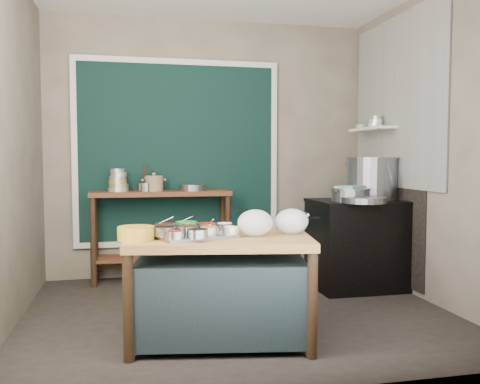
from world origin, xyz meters
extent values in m
cube|color=#28241F|center=(0.00, 0.00, -0.01)|extent=(3.50, 3.00, 0.02)
cube|color=gray|center=(0.00, 1.51, 1.40)|extent=(3.50, 0.02, 2.80)
cube|color=gray|center=(-1.76, 0.00, 1.40)|extent=(0.02, 3.00, 2.80)
cube|color=gray|center=(1.76, 0.00, 1.40)|extent=(0.02, 3.00, 2.80)
cube|color=black|center=(-0.35, 1.47, 1.35)|extent=(2.10, 0.02, 1.90)
cube|color=#B2B2AA|center=(1.74, 0.55, 1.85)|extent=(0.02, 1.70, 1.70)
cube|color=black|center=(1.74, 0.65, 0.70)|extent=(0.01, 1.30, 1.30)
cube|color=beige|center=(1.63, 0.85, 1.60)|extent=(0.22, 0.70, 0.03)
cube|color=olive|center=(-0.26, -0.65, 0.38)|extent=(1.35, 0.92, 0.75)
cube|color=#5A2E19|center=(-0.55, 1.28, 0.47)|extent=(1.45, 0.40, 0.95)
cube|color=black|center=(1.35, 0.55, 0.42)|extent=(0.90, 0.68, 0.85)
cube|color=black|center=(1.35, 0.55, 0.86)|extent=(0.92, 0.69, 0.03)
cube|color=gray|center=(-0.45, -0.67, 0.76)|extent=(0.60, 0.51, 0.02)
cylinder|color=gray|center=(-0.34, -0.54, 0.80)|extent=(0.14, 0.14, 0.06)
cylinder|color=gray|center=(-0.21, -0.54, 0.80)|extent=(0.12, 0.12, 0.05)
cylinder|color=gray|center=(-0.49, -0.53, 0.81)|extent=(0.17, 0.17, 0.07)
cylinder|color=gray|center=(-0.45, -0.84, 0.80)|extent=(0.14, 0.14, 0.06)
cylinder|color=gray|center=(-0.59, -0.84, 0.80)|extent=(0.12, 0.12, 0.05)
cylinder|color=gray|center=(-0.63, -0.53, 0.80)|extent=(0.15, 0.15, 0.06)
cylinder|color=gray|center=(-0.35, -0.73, 0.80)|extent=(0.14, 0.14, 0.06)
cylinder|color=silver|center=(-0.20, -0.71, 0.80)|extent=(0.11, 0.11, 0.05)
cylinder|color=gray|center=(-0.65, -0.69, 0.80)|extent=(0.16, 0.16, 0.06)
cylinder|color=gray|center=(-0.49, -0.70, 0.80)|extent=(0.15, 0.15, 0.06)
cylinder|color=#B37522|center=(-0.84, -0.71, 0.80)|extent=(0.29, 0.29, 0.09)
ellipsoid|color=white|center=(-0.03, -0.70, 0.84)|extent=(0.28, 0.25, 0.19)
ellipsoid|color=white|center=(0.26, -0.65, 0.84)|extent=(0.26, 0.23, 0.18)
cylinder|color=tan|center=(-0.99, 1.27, 0.97)|extent=(0.21, 0.21, 0.04)
cylinder|color=gray|center=(-0.99, 1.27, 1.01)|extent=(0.20, 0.20, 0.04)
cylinder|color=gold|center=(-0.99, 1.27, 1.05)|extent=(0.18, 0.18, 0.04)
cylinder|color=gray|center=(-0.99, 1.27, 1.09)|extent=(0.17, 0.17, 0.04)
cylinder|color=tan|center=(-0.99, 1.27, 1.13)|extent=(0.17, 0.17, 0.04)
cylinder|color=gray|center=(-0.99, 1.27, 1.17)|extent=(0.15, 0.15, 0.04)
cylinder|color=gray|center=(-0.72, 1.24, 0.99)|extent=(0.19, 0.19, 0.09)
cylinder|color=gray|center=(-0.22, 1.24, 0.98)|extent=(0.28, 0.28, 0.07)
cylinder|color=gray|center=(1.61, 0.51, 1.08)|extent=(0.20, 0.43, 0.41)
cube|color=#62A499|center=(1.21, 0.45, 1.02)|extent=(0.33, 0.31, 0.02)
cylinder|color=gray|center=(1.24, 0.22, 0.91)|extent=(0.51, 0.51, 0.05)
cylinder|color=silver|center=(1.63, 0.78, 1.63)|extent=(0.14, 0.14, 0.04)
cylinder|color=silver|center=(1.63, 0.78, 1.67)|extent=(0.13, 0.13, 0.04)
cylinder|color=gray|center=(1.63, 0.78, 1.71)|extent=(0.12, 0.12, 0.04)
cylinder|color=gray|center=(1.63, 1.10, 1.64)|extent=(0.16, 0.16, 0.05)
camera|label=1|loc=(-0.87, -4.09, 1.29)|focal=38.00mm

